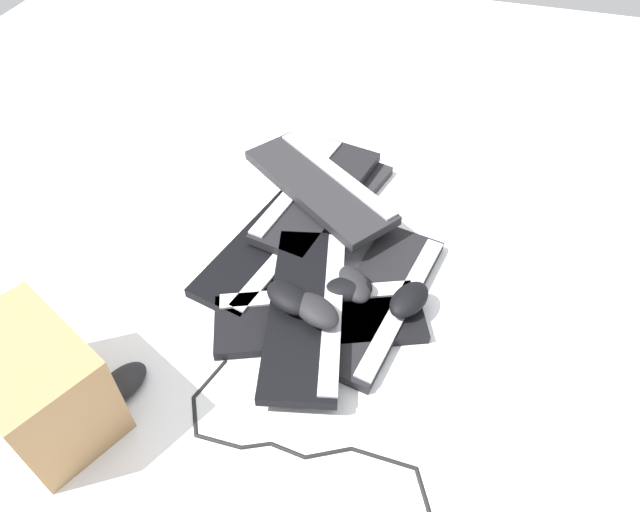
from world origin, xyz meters
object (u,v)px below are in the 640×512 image
at_px(keyboard_5, 317,195).
at_px(keyboard_6, 319,185).
at_px(keyboard_1, 319,318).
at_px(cardboard_box, 38,385).
at_px(keyboard_2, 379,299).
at_px(mouse_3, 347,289).
at_px(keyboard_4, 307,310).
at_px(mouse_4, 316,310).
at_px(keyboard_0, 270,244).
at_px(mouse_1, 409,300).
at_px(mouse_2, 353,284).
at_px(keyboard_3, 327,206).
at_px(mouse_5, 122,384).
at_px(mouse_0, 289,298).

bearing_deg(keyboard_5, keyboard_6, -154.94).
height_order(keyboard_1, cardboard_box, cardboard_box).
relative_size(keyboard_2, mouse_3, 4.19).
xyz_separation_m(keyboard_4, mouse_3, (-0.07, -0.07, 0.01)).
xyz_separation_m(keyboard_4, mouse_4, (-0.03, 0.02, 0.04)).
bearing_deg(keyboard_4, keyboard_1, -161.90).
bearing_deg(keyboard_0, mouse_1, 163.29).
relative_size(keyboard_6, mouse_2, 4.04).
bearing_deg(keyboard_3, mouse_1, 133.03).
xyz_separation_m(keyboard_1, cardboard_box, (0.41, 0.35, 0.09)).
bearing_deg(mouse_3, keyboard_5, -84.46).
height_order(keyboard_1, mouse_5, mouse_5).
bearing_deg(keyboard_0, mouse_2, 157.03).
height_order(mouse_3, mouse_5, mouse_3).
xyz_separation_m(keyboard_0, mouse_2, (-0.23, 0.10, 0.04)).
height_order(keyboard_5, mouse_5, keyboard_5).
height_order(keyboard_5, mouse_0, mouse_0).
height_order(mouse_4, mouse_5, mouse_4).
relative_size(keyboard_3, keyboard_6, 1.04).
distance_m(keyboard_4, mouse_4, 0.05).
distance_m(mouse_0, mouse_2, 0.15).
xyz_separation_m(mouse_1, mouse_4, (0.17, 0.11, 0.03)).
distance_m(keyboard_0, keyboard_4, 0.24).
relative_size(keyboard_6, mouse_4, 4.04).
relative_size(mouse_0, mouse_3, 1.00).
relative_size(mouse_4, mouse_5, 1.00).
height_order(mouse_1, mouse_3, same).
bearing_deg(cardboard_box, keyboard_2, -140.14).
bearing_deg(mouse_2, keyboard_4, -79.74).
bearing_deg(keyboard_6, keyboard_4, 102.43).
bearing_deg(mouse_4, keyboard_6, -46.86).
bearing_deg(keyboard_2, mouse_1, 168.04).
bearing_deg(mouse_4, mouse_1, -120.76).
relative_size(keyboard_3, mouse_2, 4.22).
relative_size(mouse_2, mouse_4, 1.00).
height_order(keyboard_5, mouse_4, mouse_4).
xyz_separation_m(keyboard_4, keyboard_6, (0.08, -0.36, 0.03)).
relative_size(mouse_2, mouse_5, 1.00).
xyz_separation_m(keyboard_4, mouse_1, (-0.20, -0.08, 0.01)).
relative_size(keyboard_6, mouse_3, 4.04).
height_order(keyboard_5, mouse_2, mouse_2).
relative_size(keyboard_5, cardboard_box, 1.80).
height_order(keyboard_3, mouse_5, mouse_5).
bearing_deg(mouse_2, keyboard_2, 54.71).
distance_m(keyboard_6, cardboard_box, 0.76).
height_order(keyboard_1, mouse_1, mouse_1).
distance_m(mouse_0, mouse_5, 0.36).
bearing_deg(mouse_4, keyboard_2, -104.40).
distance_m(keyboard_4, mouse_1, 0.21).
xyz_separation_m(keyboard_2, mouse_2, (0.06, 0.00, 0.04)).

